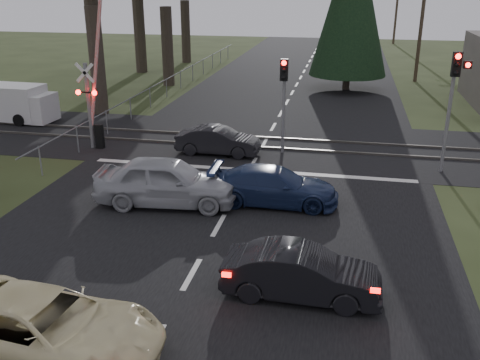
% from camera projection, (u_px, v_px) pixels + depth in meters
% --- Properties ---
extents(ground, '(120.00, 120.00, 0.00)m').
position_uv_depth(ground, '(192.00, 274.00, 13.87)').
color(ground, '#2B3417').
rests_on(ground, ground).
extents(road, '(14.00, 100.00, 0.01)m').
position_uv_depth(road, '(257.00, 156.00, 23.04)').
color(road, black).
rests_on(road, ground).
extents(rail_corridor, '(120.00, 8.00, 0.01)m').
position_uv_depth(rail_corridor, '(264.00, 143.00, 24.87)').
color(rail_corridor, black).
rests_on(rail_corridor, ground).
extents(stop_line, '(13.00, 0.35, 0.00)m').
position_uv_depth(stop_line, '(249.00, 170.00, 21.39)').
color(stop_line, silver).
rests_on(stop_line, ground).
extents(rail_near, '(120.00, 0.12, 0.10)m').
position_uv_depth(rail_near, '(261.00, 147.00, 24.12)').
color(rail_near, '#59544C').
rests_on(rail_near, ground).
extents(rail_far, '(120.00, 0.12, 0.10)m').
position_uv_depth(rail_far, '(267.00, 138.00, 25.59)').
color(rail_far, '#59544C').
rests_on(rail_far, ground).
extents(crossing_signal, '(1.62, 0.38, 6.96)m').
position_uv_depth(crossing_signal, '(94.00, 103.00, 23.47)').
color(crossing_signal, slate).
rests_on(crossing_signal, ground).
extents(traffic_signal_right, '(0.68, 0.48, 4.70)m').
position_uv_depth(traffic_signal_right, '(454.00, 89.00, 19.98)').
color(traffic_signal_right, slate).
rests_on(traffic_signal_right, ground).
extents(traffic_signal_center, '(0.32, 0.48, 4.10)m').
position_uv_depth(traffic_signal_center, '(284.00, 90.00, 22.48)').
color(traffic_signal_center, slate).
rests_on(traffic_signal_center, ground).
extents(utility_pole_mid, '(1.80, 0.26, 9.00)m').
position_uv_depth(utility_pole_mid, '(422.00, 15.00, 38.12)').
color(utility_pole_mid, '#4C3D2D').
rests_on(utility_pole_mid, ground).
extents(utility_pole_far, '(1.80, 0.26, 9.00)m').
position_uv_depth(utility_pole_far, '(397.00, 1.00, 61.04)').
color(utility_pole_far, '#4C3D2D').
rests_on(utility_pole_far, ground).
extents(fence_left, '(0.10, 36.00, 1.20)m').
position_uv_depth(fence_left, '(174.00, 93.00, 35.95)').
color(fence_left, slate).
rests_on(fence_left, ground).
extents(cream_coupe, '(5.09, 2.72, 1.36)m').
position_uv_depth(cream_coupe, '(44.00, 328.00, 10.64)').
color(cream_coupe, beige).
rests_on(cream_coupe, ground).
extents(dark_hatchback, '(3.80, 1.39, 1.24)m').
position_uv_depth(dark_hatchback, '(301.00, 274.00, 12.71)').
color(dark_hatchback, black).
rests_on(dark_hatchback, ground).
extents(silver_car, '(4.96, 2.39, 1.63)m').
position_uv_depth(silver_car, '(167.00, 181.00, 17.94)').
color(silver_car, '#9D9FA5').
rests_on(silver_car, ground).
extents(blue_sedan, '(4.38, 1.84, 1.26)m').
position_uv_depth(blue_sedan, '(274.00, 186.00, 18.05)').
color(blue_sedan, '#19264C').
rests_on(blue_sedan, ground).
extents(dark_car_far, '(3.66, 1.36, 1.20)m').
position_uv_depth(dark_car_far, '(218.00, 141.00, 23.18)').
color(dark_car_far, black).
rests_on(dark_car_far, ground).
extents(white_van, '(5.05, 2.11, 1.94)m').
position_uv_depth(white_van, '(10.00, 103.00, 28.48)').
color(white_van, silver).
rests_on(white_van, ground).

